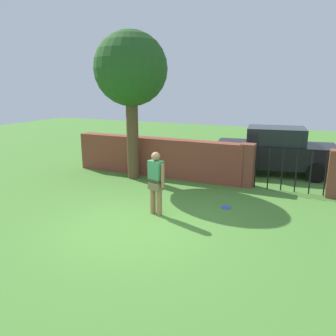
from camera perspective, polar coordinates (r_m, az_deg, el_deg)
The scene contains 7 objects.
ground_plane at distance 7.85m, azimuth -6.09°, elevation -10.03°, with size 40.00×40.00×0.00m, color #4C8433.
brick_wall at distance 11.90m, azimuth -2.03°, elevation 1.95°, with size 6.31×0.50×1.37m, color brown.
tree at distance 11.37m, azimuth -6.45°, elevation 16.35°, with size 2.44×2.44×4.95m.
person at distance 8.21m, azimuth -2.11°, elevation -2.16°, with size 0.52×0.31×1.62m.
fence_gate at distance 10.73m, azimuth 20.25°, elevation -0.23°, with size 3.01×0.44×1.40m.
car at distance 12.75m, azimuth 18.00°, elevation 2.89°, with size 4.40×2.38×1.72m.
frisbee_blue at distance 9.05m, azimuth 9.99°, elevation -6.73°, with size 0.27×0.27×0.02m, color blue.
Camera 1 is at (3.69, -6.14, 3.21)m, focal length 35.21 mm.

